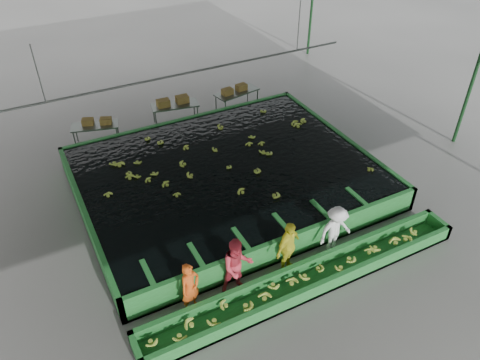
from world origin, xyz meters
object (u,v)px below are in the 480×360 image
packing_table_mid (176,114)px  box_stack_mid (173,104)px  worker_b (237,266)px  worker_c (288,247)px  packing_table_left (97,134)px  worker_a (190,288)px  packing_table_right (237,101)px  box_stack_right (234,92)px  worker_d (335,230)px  flotation_tank (227,177)px  box_stack_left (97,124)px  sorting_trough (308,279)px

packing_table_mid → box_stack_mid: bearing=139.0°
box_stack_mid → worker_b: bearing=-100.8°
worker_c → packing_table_left: bearing=85.1°
worker_a → packing_table_right: bearing=37.2°
packing_table_mid → box_stack_mid: size_ratio=1.45×
worker_b → box_stack_right: (4.66, 9.33, 0.01)m
worker_d → flotation_tank: bearing=108.8°
worker_c → box_stack_mid: 9.54m
worker_d → packing_table_left: bearing=117.1°
worker_a → worker_d: 4.63m
worker_d → worker_c: bearing=180.0°
packing_table_right → packing_table_mid: bearing=177.3°
flotation_tank → box_stack_right: bearing=60.4°
worker_b → box_stack_mid: worker_b is taller
box_stack_left → flotation_tank: bearing=-57.9°
packing_table_left → flotation_tank: bearing=-56.7°
packing_table_right → box_stack_right: (-0.13, -0.02, 0.46)m
packing_table_right → box_stack_left: bearing=178.8°
box_stack_right → sorting_trough: bearing=-105.8°
worker_d → box_stack_mid: (-1.45, 9.53, 0.08)m
sorting_trough → worker_d: worker_d is taller
packing_table_mid → packing_table_right: 2.92m
worker_a → box_stack_right: 11.11m
packing_table_mid → packing_table_right: (2.92, -0.14, 0.01)m
worker_a → worker_c: size_ratio=0.91×
worker_d → packing_table_left: worker_d is taller
worker_b → box_stack_right: size_ratio=1.47×
worker_c → packing_table_mid: 9.50m
worker_a → packing_table_mid: bearing=51.7°
flotation_tank → packing_table_left: size_ratio=5.42×
worker_d → packing_table_right: (1.53, 9.35, -0.37)m
packing_table_mid → box_stack_mid: (-0.05, 0.05, 0.46)m
box_stack_mid → worker_d: bearing=-81.4°
flotation_tank → worker_d: size_ratio=6.01×
box_stack_mid → box_stack_right: box_stack_right is taller
flotation_tank → box_stack_mid: box_stack_mid is taller
worker_b → worker_c: (1.61, 0.00, -0.03)m
flotation_tank → box_stack_right: box_stack_right is taller
packing_table_mid → worker_b: bearing=-101.2°
sorting_trough → box_stack_mid: size_ratio=7.26×
packing_table_left → packing_table_mid: packing_table_mid is taller
flotation_tank → worker_c: bearing=-92.6°
flotation_tank → box_stack_mid: 5.25m
packing_table_mid → box_stack_mid: box_stack_mid is taller
box_stack_mid → box_stack_right: (2.84, -0.20, 0.02)m
packing_table_left → box_stack_mid: bearing=1.6°
packing_table_left → box_stack_right: size_ratio=1.49×
box_stack_left → sorting_trough: bearing=-72.4°
packing_table_mid → box_stack_left: (-3.32, -0.01, 0.39)m
packing_table_mid → packing_table_left: bearing=-179.2°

